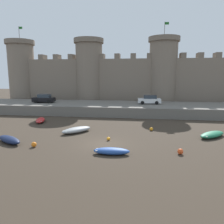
% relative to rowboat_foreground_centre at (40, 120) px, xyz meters
% --- Properties ---
extents(ground_plane, '(160.00, 160.00, 0.00)m').
position_rel_rowboat_foreground_centre_xyz_m(ground_plane, '(11.18, -8.97, -0.32)').
color(ground_plane, '#382D23').
extents(quay_road, '(60.86, 10.00, 1.69)m').
position_rel_rowboat_foreground_centre_xyz_m(quay_road, '(11.18, 9.66, 0.53)').
color(quay_road, '#666059').
rests_on(quay_road, ground).
extents(castle, '(55.43, 6.57, 17.82)m').
position_rel_rowboat_foreground_centre_xyz_m(castle, '(11.18, 18.77, 6.30)').
color(castle, '#7A6B5B').
rests_on(castle, ground).
extents(rowboat_foreground_centre, '(2.24, 3.60, 0.60)m').
position_rel_rowboat_foreground_centre_xyz_m(rowboat_foreground_centre, '(0.00, 0.00, 0.00)').
color(rowboat_foreground_centre, red).
rests_on(rowboat_foreground_centre, ground).
extents(rowboat_midflat_left, '(3.82, 2.98, 0.68)m').
position_rel_rowboat_foreground_centre_xyz_m(rowboat_midflat_left, '(1.37, -9.93, 0.04)').
color(rowboat_midflat_left, '#141E3D').
rests_on(rowboat_midflat_left, ground).
extents(rowboat_foreground_left, '(3.86, 3.70, 0.62)m').
position_rel_rowboat_foreground_centre_xyz_m(rowboat_foreground_left, '(22.92, -4.89, 0.01)').
color(rowboat_foreground_left, '#1E6B47').
rests_on(rowboat_foreground_left, ground).
extents(rowboat_midflat_centre, '(3.70, 3.93, 0.67)m').
position_rel_rowboat_foreground_centre_xyz_m(rowboat_midflat_centre, '(7.09, -5.04, 0.03)').
color(rowboat_midflat_centre, gray).
rests_on(rowboat_midflat_centre, ground).
extents(rowboat_near_channel_right, '(3.27, 1.25, 0.58)m').
position_rel_rowboat_foreground_centre_xyz_m(rowboat_near_channel_right, '(12.35, -11.75, -0.01)').
color(rowboat_near_channel_right, '#234793').
rests_on(rowboat_near_channel_right, ground).
extents(mooring_buoy_near_channel, '(0.37, 0.37, 0.37)m').
position_rel_rowboat_foreground_centre_xyz_m(mooring_buoy_near_channel, '(11.46, -7.67, -0.13)').
color(mooring_buoy_near_channel, orange).
rests_on(mooring_buoy_near_channel, ground).
extents(mooring_buoy_mid_mud, '(0.51, 0.51, 0.51)m').
position_rel_rowboat_foreground_centre_xyz_m(mooring_buoy_mid_mud, '(18.43, -10.92, -0.06)').
color(mooring_buoy_mid_mud, '#E04C1E').
rests_on(mooring_buoy_mid_mud, ground).
extents(mooring_buoy_off_centre, '(0.43, 0.43, 0.43)m').
position_rel_rowboat_foreground_centre_xyz_m(mooring_buoy_off_centre, '(16.21, -2.84, -0.10)').
color(mooring_buoy_off_centre, orange).
rests_on(mooring_buoy_off_centre, ground).
extents(mooring_buoy_near_shore, '(0.51, 0.51, 0.51)m').
position_rel_rowboat_foreground_centre_xyz_m(mooring_buoy_near_shore, '(4.55, -10.83, -0.06)').
color(mooring_buoy_near_shore, orange).
rests_on(mooring_buoy_near_shore, ground).
extents(car_quay_centre_west, '(4.20, 2.08, 1.62)m').
position_rel_rowboat_foreground_centre_xyz_m(car_quay_centre_west, '(16.32, 10.21, 2.15)').
color(car_quay_centre_west, silver).
rests_on(car_quay_centre_west, quay_road).
extents(car_quay_west, '(4.20, 2.08, 1.62)m').
position_rel_rowboat_foreground_centre_xyz_m(car_quay_west, '(-3.70, 9.42, 2.15)').
color(car_quay_west, black).
rests_on(car_quay_west, quay_road).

